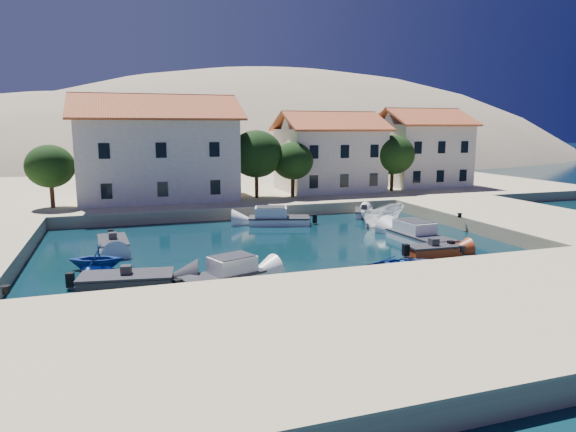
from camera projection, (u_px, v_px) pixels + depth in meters
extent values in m
plane|color=black|center=(333.00, 288.00, 24.97)|extent=(400.00, 400.00, 0.00)
cube|color=#C6AF87|center=(397.00, 323.00, 19.28)|extent=(52.00, 12.00, 1.00)
cube|color=#C6AF87|center=(521.00, 220.00, 40.62)|extent=(11.00, 20.00, 1.00)
cube|color=#C6AF87|center=(221.00, 189.00, 61.02)|extent=(80.00, 36.00, 1.00)
ellipsoid|color=gray|center=(120.00, 239.00, 128.07)|extent=(198.00, 126.00, 72.00)
ellipsoid|color=gray|center=(270.00, 232.00, 161.66)|extent=(220.00, 176.00, 99.00)
cube|color=beige|center=(157.00, 159.00, 48.44)|extent=(14.00, 9.00, 7.50)
pyramid|color=brown|center=(155.00, 107.00, 47.61)|extent=(14.70, 9.45, 2.20)
cube|color=beige|center=(329.00, 160.00, 55.08)|extent=(10.00, 8.00, 6.50)
pyramid|color=brown|center=(329.00, 121.00, 54.37)|extent=(10.50, 8.40, 1.80)
cube|color=beige|center=(421.00, 155.00, 59.72)|extent=(9.00, 8.00, 7.00)
pyramid|color=brown|center=(422.00, 117.00, 58.96)|extent=(9.45, 8.40, 1.80)
cylinder|color=#382314|center=(52.00, 193.00, 43.26)|extent=(0.36, 0.36, 2.50)
ellipsoid|color=black|center=(50.00, 166.00, 42.88)|extent=(4.00, 4.00, 3.60)
cylinder|color=#382314|center=(257.00, 182.00, 49.30)|extent=(0.36, 0.36, 3.00)
ellipsoid|color=black|center=(256.00, 154.00, 48.84)|extent=(5.00, 5.00, 4.50)
cylinder|color=#382314|center=(293.00, 184.00, 49.97)|extent=(0.36, 0.36, 2.50)
ellipsoid|color=black|center=(293.00, 161.00, 49.58)|extent=(4.00, 4.00, 3.60)
cylinder|color=#382314|center=(392.00, 178.00, 54.47)|extent=(0.36, 0.36, 2.75)
ellipsoid|color=black|center=(393.00, 155.00, 54.05)|extent=(4.60, 4.60, 4.14)
cylinder|color=black|center=(6.00, 290.00, 21.06)|extent=(0.36, 0.36, 0.30)
cylinder|color=black|center=(462.00, 249.00, 28.02)|extent=(0.36, 0.36, 0.30)
cylinder|color=black|center=(460.00, 216.00, 38.70)|extent=(0.36, 0.36, 0.30)
cube|color=#2E2E33|center=(127.00, 281.00, 25.28)|extent=(4.64, 2.61, 0.90)
cube|color=#2E2E33|center=(126.00, 275.00, 25.22)|extent=(4.75, 2.67, 0.10)
cube|color=#2E2E33|center=(126.00, 270.00, 25.19)|extent=(0.57, 0.57, 0.50)
cube|color=white|center=(223.00, 281.00, 25.32)|extent=(4.39, 3.04, 0.90)
cube|color=#2E2E33|center=(223.00, 275.00, 25.26)|extent=(4.49, 3.10, 0.10)
cube|color=white|center=(223.00, 267.00, 25.20)|extent=(2.52, 2.13, 0.90)
imported|color=navy|center=(400.00, 271.00, 27.95)|extent=(4.76, 3.73, 0.90)
cube|color=#983416|center=(433.00, 251.00, 31.38)|extent=(3.20, 1.57, 0.90)
cube|color=#2E2E33|center=(434.00, 246.00, 31.32)|extent=(3.28, 1.60, 0.10)
cube|color=#2E2E33|center=(434.00, 242.00, 31.28)|extent=(0.53, 0.53, 0.50)
cube|color=white|center=(420.00, 240.00, 34.61)|extent=(2.43, 5.24, 0.90)
cube|color=#2E2E33|center=(420.00, 235.00, 34.55)|extent=(2.48, 5.36, 0.10)
cube|color=white|center=(421.00, 229.00, 34.49)|extent=(1.95, 2.82, 0.90)
imported|color=white|center=(382.00, 225.00, 40.98)|extent=(4.93, 3.17, 1.78)
cube|color=white|center=(364.00, 214.00, 44.89)|extent=(2.76, 3.48, 0.90)
cube|color=#2E2E33|center=(364.00, 210.00, 44.83)|extent=(2.82, 3.56, 0.10)
cube|color=#2E2E33|center=(364.00, 208.00, 44.79)|extent=(0.67, 0.67, 0.50)
imported|color=navy|center=(97.00, 269.00, 28.31)|extent=(3.47, 3.18, 1.54)
cube|color=white|center=(113.00, 245.00, 33.14)|extent=(1.97, 4.03, 0.90)
cube|color=#2E2E33|center=(113.00, 240.00, 33.08)|extent=(2.01, 4.12, 0.10)
cube|color=#2E2E33|center=(113.00, 236.00, 33.04)|extent=(0.53, 0.53, 0.50)
cube|color=white|center=(279.00, 221.00, 41.28)|extent=(5.15, 3.32, 0.90)
cube|color=#2E2E33|center=(279.00, 217.00, 41.23)|extent=(5.27, 3.40, 0.10)
cube|color=white|center=(279.00, 213.00, 41.16)|extent=(2.91, 2.38, 0.90)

